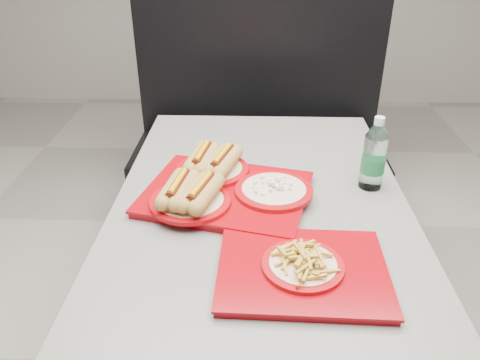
{
  "coord_description": "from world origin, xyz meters",
  "views": [
    {
      "loc": [
        -0.03,
        -1.23,
        1.51
      ],
      "look_at": [
        -0.06,
        -0.02,
        0.83
      ],
      "focal_mm": 35.0,
      "sensor_mm": 36.0,
      "label": 1
    }
  ],
  "objects_px": {
    "tray_near": "(220,185)",
    "water_bottle": "(374,158)",
    "booth_bench": "(258,149)",
    "diner_table": "(260,244)",
    "tray_far": "(303,267)"
  },
  "relations": [
    {
      "from": "tray_near",
      "to": "water_bottle",
      "type": "relative_size",
      "value": 2.36
    },
    {
      "from": "booth_bench",
      "to": "water_bottle",
      "type": "distance_m",
      "value": 1.15
    },
    {
      "from": "diner_table",
      "to": "water_bottle",
      "type": "distance_m",
      "value": 0.45
    },
    {
      "from": "water_bottle",
      "to": "tray_far",
      "type": "bearing_deg",
      "value": -120.17
    },
    {
      "from": "tray_far",
      "to": "tray_near",
      "type": "bearing_deg",
      "value": 121.86
    },
    {
      "from": "tray_far",
      "to": "booth_bench",
      "type": "bearing_deg",
      "value": 93.9
    },
    {
      "from": "booth_bench",
      "to": "tray_near",
      "type": "height_order",
      "value": "booth_bench"
    },
    {
      "from": "booth_bench",
      "to": "water_bottle",
      "type": "xyz_separation_m",
      "value": [
        0.35,
        -1.0,
        0.45
      ]
    },
    {
      "from": "tray_far",
      "to": "water_bottle",
      "type": "bearing_deg",
      "value": 59.83
    },
    {
      "from": "booth_bench",
      "to": "tray_far",
      "type": "relative_size",
      "value": 3.22
    },
    {
      "from": "diner_table",
      "to": "tray_far",
      "type": "xyz_separation_m",
      "value": [
        0.1,
        -0.34,
        0.19
      ]
    },
    {
      "from": "tray_near",
      "to": "booth_bench",
      "type": "bearing_deg",
      "value": 83.27
    },
    {
      "from": "booth_bench",
      "to": "diner_table",
      "type": "bearing_deg",
      "value": -90.0
    },
    {
      "from": "tray_near",
      "to": "water_bottle",
      "type": "xyz_separation_m",
      "value": [
        0.48,
        0.08,
        0.06
      ]
    },
    {
      "from": "booth_bench",
      "to": "water_bottle",
      "type": "relative_size",
      "value": 5.63
    }
  ]
}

